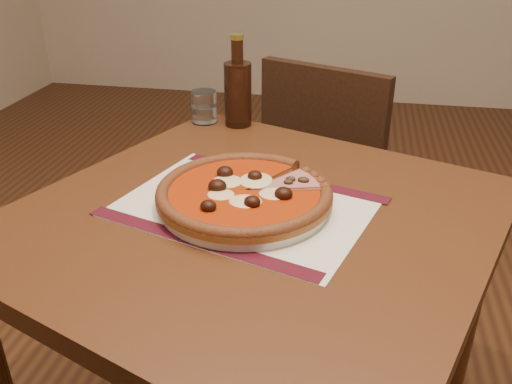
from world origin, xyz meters
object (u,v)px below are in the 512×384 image
table (254,259)px  water_glass (204,107)px  bottle (238,91)px  chair_far (333,172)px  plate (244,201)px  pizza (244,192)px

table → water_glass: water_glass is taller
table → bottle: bearing=106.1°
table → water_glass: (-0.22, 0.44, 0.14)m
chair_far → water_glass: chair_far is taller
table → bottle: bottle is taller
chair_far → plate: (-0.13, -0.75, 0.28)m
table → chair_far: 0.79m
bottle → pizza: bearing=-76.0°
table → plate: size_ratio=3.37×
pizza → water_glass: 0.47m
table → water_glass: 0.51m
pizza → table: bearing=-36.1°
chair_far → bottle: bottle is taller
pizza → bottle: 0.44m
water_glass → chair_far: bearing=45.1°
water_glass → bottle: 0.10m
plate → table: bearing=-36.7°
table → pizza: (-0.02, 0.02, 0.13)m
pizza → water_glass: size_ratio=3.99×
table → plate: 0.12m
chair_far → plate: 0.81m
plate → bottle: (-0.10, 0.42, 0.08)m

